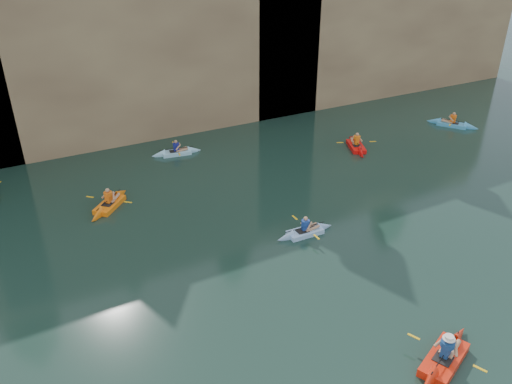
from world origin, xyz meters
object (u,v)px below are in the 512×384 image
kayaker_orange (110,204)px  kayaker_red_far (356,146)px  kayaker_ltblue_near (305,232)px  main_kayaker (444,359)px

kayaker_orange → kayaker_red_far: (15.85, 0.15, 0.00)m
kayaker_orange → kayaker_ltblue_near: size_ratio=1.02×
main_kayaker → kayaker_ltblue_near: main_kayaker is taller
main_kayaker → kayaker_orange: bearing=92.1°
kayaker_ltblue_near → kayaker_red_far: size_ratio=0.83×
kayaker_ltblue_near → kayaker_orange: bearing=138.3°
main_kayaker → kayaker_red_far: main_kayaker is taller
kayaker_red_far → main_kayaker: bearing=174.2°
main_kayaker → kayaker_orange: main_kayaker is taller
kayaker_orange → kayaker_red_far: size_ratio=0.85×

